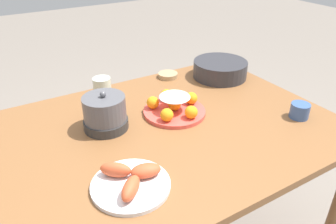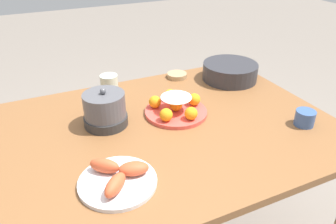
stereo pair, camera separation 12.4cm
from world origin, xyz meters
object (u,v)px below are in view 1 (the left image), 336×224
Objects in this scene: sauce_bowl at (168,75)px; cup_near at (300,111)px; dining_table at (161,148)px; warming_pot at (105,113)px; serving_bowl at (220,69)px; cake_plate at (174,107)px; cup_far at (102,86)px; seafood_platter at (131,181)px.

cup_near reaches higher than sauce_bowl.
dining_table is 7.99× the size of warming_pot.
dining_table is at bearing -32.52° from warming_pot.
serving_bowl is at bearing 28.30° from dining_table.
cake_plate is 0.52m from cup_near.
cup_far reaches higher than sauce_bowl.
serving_bowl reaches higher than cup_near.
cup_far is (-0.37, -0.01, 0.03)m from sauce_bowl.
serving_bowl is at bearing -30.12° from sauce_bowl.
cup_far reaches higher than seafood_platter.
seafood_platter reaches higher than sauce_bowl.
dining_table is 5.00× the size of serving_bowl.
dining_table is at bearing 157.47° from cup_near.
dining_table is 0.51m from sauce_bowl.
dining_table is 0.44m from cup_far.
cup_near is at bearing -68.52° from sauce_bowl.
dining_table is 0.60m from serving_bowl.
warming_pot is at bearing 172.13° from cake_plate.
seafood_platter is (-0.53, -0.65, 0.01)m from sauce_bowl.
cake_plate is at bearing 34.94° from dining_table.
dining_table is 0.18m from cake_plate.
cup_far is 0.31m from warming_pot.
cake_plate is 0.29m from warming_pot.
sauce_bowl is at bearing 111.48° from cup_near.
warming_pot is at bearing 154.76° from cup_near.
cup_far is (-0.60, 0.13, -0.01)m from serving_bowl.
sauce_bowl is 0.55m from warming_pot.
sauce_bowl is 1.32× the size of cup_near.
cup_near is 0.45× the size of warming_pot.
cup_far reaches higher than cup_near.
seafood_platter is 0.66m from cup_far.
cup_near is (0.42, -0.30, 0.00)m from cake_plate.
warming_pot is at bearing -147.18° from sauce_bowl.
warming_pot is (-0.10, -0.29, 0.03)m from cup_far.
warming_pot reaches higher than cup_near.
cake_plate is at bearing -117.16° from sauce_bowl.
cup_far is at bearing 167.93° from serving_bowl.
warming_pot reaches higher than cake_plate.
serving_bowl is at bearing 26.38° from cake_plate.
sauce_bowl is 0.68m from cup_near.
cake_plate reaches higher than dining_table.
sauce_bowl is 0.59× the size of warming_pot.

